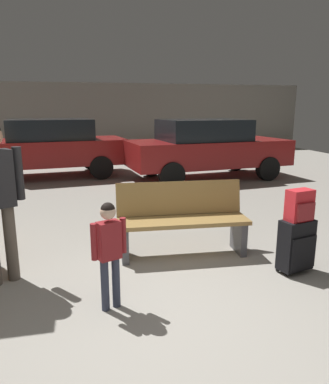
{
  "coord_description": "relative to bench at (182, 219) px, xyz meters",
  "views": [
    {
      "loc": [
        -0.61,
        -2.63,
        1.79
      ],
      "look_at": [
        0.26,
        1.3,
        0.85
      ],
      "focal_mm": 33.76,
      "sensor_mm": 36.0,
      "label": 1
    }
  ],
  "objects": [
    {
      "name": "bench",
      "position": [
        0.0,
        0.0,
        0.0
      ],
      "size": [
        1.63,
        0.61,
        0.89
      ],
      "color": "#9E7A42",
      "rests_on": "ground_plane"
    },
    {
      "name": "suitcase",
      "position": [
        1.08,
        -0.81,
        -0.12
      ],
      "size": [
        0.42,
        0.31,
        0.6
      ],
      "color": "black",
      "rests_on": "ground_plane"
    },
    {
      "name": "backpack_bright",
      "position": [
        1.08,
        -0.81,
        0.33
      ],
      "size": [
        0.31,
        0.24,
        0.34
      ],
      "color": "red",
      "rests_on": "suitcase"
    },
    {
      "name": "parked_car_near",
      "position": [
        1.93,
        4.71,
        0.36
      ],
      "size": [
        4.28,
        2.21,
        1.51
      ],
      "color": "maroon",
      "rests_on": "ground_plane"
    },
    {
      "name": "garage_back_wall",
      "position": [
        -0.52,
        11.35,
        0.96
      ],
      "size": [
        18.0,
        0.12,
        2.8
      ],
      "primitive_type": "cube",
      "color": "gray",
      "rests_on": "ground_plane"
    },
    {
      "name": "parked_car_far",
      "position": [
        -2.1,
        5.78,
        0.36
      ],
      "size": [
        4.29,
        2.23,
        1.51
      ],
      "color": "maroon",
      "rests_on": "ground_plane"
    },
    {
      "name": "ground_plane",
      "position": [
        -0.52,
        2.49,
        -0.49
      ],
      "size": [
        18.0,
        18.0,
        0.1
      ],
      "primitive_type": "cube",
      "color": "gray"
    },
    {
      "name": "child",
      "position": [
        -0.97,
        -1.12,
        0.17
      ],
      "size": [
        0.32,
        0.19,
        1.0
      ],
      "color": "#33384C",
      "rests_on": "ground_plane"
    }
  ]
}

